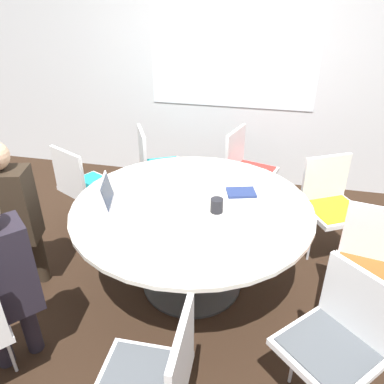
{
  "coord_description": "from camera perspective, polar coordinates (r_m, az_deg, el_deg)",
  "views": [
    {
      "loc": [
        0.51,
        -2.23,
        2.08
      ],
      "look_at": [
        0.0,
        0.0,
        0.83
      ],
      "focal_mm": 35.0,
      "sensor_mm": 36.0,
      "label": 1
    }
  ],
  "objects": [
    {
      "name": "chair_2",
      "position": [
        1.9,
        -5.76,
        -26.45
      ],
      "size": [
        0.43,
        0.45,
        0.88
      ],
      "rotation": [
        0.0,
        0.0,
        7.89
      ],
      "color": "white",
      "rests_on": "ground_plane"
    },
    {
      "name": "conference_table",
      "position": [
        2.73,
        0.0,
        -4.23
      ],
      "size": [
        1.71,
        1.71,
        0.73
      ],
      "color": "#333333",
      "rests_on": "ground_plane"
    },
    {
      "name": "laptop",
      "position": [
        2.66,
        -11.55,
        -1.12
      ],
      "size": [
        0.3,
        0.34,
        0.21
      ],
      "rotation": [
        0.0,
        0.0,
        1.85
      ],
      "color": "silver",
      "rests_on": "conference_table"
    },
    {
      "name": "chair_3",
      "position": [
        2.16,
        21.37,
        -19.7
      ],
      "size": [
        0.61,
        0.61,
        0.88
      ],
      "rotation": [
        0.0,
        0.0,
        8.68
      ],
      "color": "white",
      "rests_on": "ground_plane"
    },
    {
      "name": "spiral_notebook",
      "position": [
        2.82,
        7.49,
        -0.07
      ],
      "size": [
        0.24,
        0.2,
        0.02
      ],
      "color": "navy",
      "rests_on": "conference_table"
    },
    {
      "name": "person_0",
      "position": [
        2.92,
        -26.1,
        -2.27
      ],
      "size": [
        0.41,
        0.33,
        1.23
      ],
      "rotation": [
        0.0,
        0.0,
        6.56
      ],
      "color": "#2D2319",
      "rests_on": "ground_plane"
    },
    {
      "name": "ground_plane",
      "position": [
        3.09,
        0.0,
        -13.54
      ],
      "size": [
        16.0,
        16.0,
        0.0
      ],
      "primitive_type": "plane",
      "color": "black"
    },
    {
      "name": "chair_6",
      "position": [
        3.77,
        8.26,
        4.1
      ],
      "size": [
        0.53,
        0.54,
        0.88
      ],
      "rotation": [
        0.0,
        0.0,
        10.71
      ],
      "color": "white",
      "rests_on": "ground_plane"
    },
    {
      "name": "chair_8",
      "position": [
        3.53,
        -16.27,
        1.44
      ],
      "size": [
        0.58,
        0.57,
        0.88
      ],
      "rotation": [
        0.0,
        0.0,
        12.11
      ],
      "color": "white",
      "rests_on": "ground_plane"
    },
    {
      "name": "chair_4",
      "position": [
        2.69,
        25.78,
        -9.82
      ],
      "size": [
        0.51,
        0.49,
        0.88
      ],
      "rotation": [
        0.0,
        0.0,
        9.25
      ],
      "color": "white",
      "rests_on": "ground_plane"
    },
    {
      "name": "coffee_cup",
      "position": [
        2.56,
        3.79,
        -2.05
      ],
      "size": [
        0.09,
        0.09,
        0.1
      ],
      "color": "black",
      "rests_on": "conference_table"
    },
    {
      "name": "chair_7",
      "position": [
        3.81,
        -5.52,
        4.56
      ],
      "size": [
        0.57,
        0.58,
        0.88
      ],
      "rotation": [
        0.0,
        0.0,
        11.47
      ],
      "color": "white",
      "rests_on": "ground_plane"
    },
    {
      "name": "chair_5",
      "position": [
        3.32,
        20.46,
        -1.15
      ],
      "size": [
        0.59,
        0.58,
        0.88
      ],
      "rotation": [
        0.0,
        0.0,
        9.93
      ],
      "color": "white",
      "rests_on": "ground_plane"
    },
    {
      "name": "wall_back",
      "position": [
        4.28,
        6.23,
        18.8
      ],
      "size": [
        8.0,
        0.07,
        2.7
      ],
      "color": "silver",
      "rests_on": "ground_plane"
    }
  ]
}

